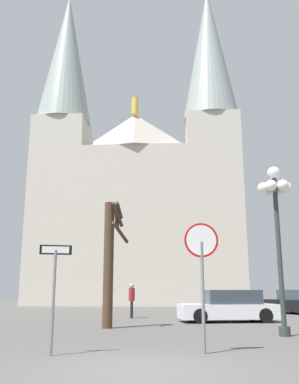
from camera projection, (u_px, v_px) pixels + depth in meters
name	position (u px, v px, depth m)	size (l,w,h in m)	color
ground_plane	(142.00, 370.00, 7.66)	(120.00, 120.00, 0.00)	#514F4C
cathedral	(138.00, 194.00, 44.98)	(21.50, 12.03, 35.15)	#BCB5A5
stop_sign	(202.00, 259.00, 10.14)	(0.83, 0.17, 3.02)	slate
one_way_arrow_sign	(54.00, 284.00, 9.71)	(0.72, 0.24, 2.45)	slate
street_lamp	(276.00, 209.00, 14.27)	(1.16, 1.05, 5.58)	#2D3833
bare_tree	(109.00, 259.00, 16.71)	(0.97, 1.16, 4.90)	#473323
parked_car_near_white	(228.00, 307.00, 19.54)	(4.64, 2.61, 1.43)	silver
parked_car_far_black	(299.00, 303.00, 26.14)	(3.68, 4.70, 1.45)	black
pedestrian_walking	(132.00, 297.00, 22.36)	(0.32, 0.32, 1.78)	black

